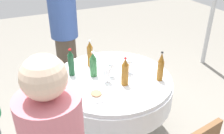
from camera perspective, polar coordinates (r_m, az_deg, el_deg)
ground_plane at (r=2.96m, az=-0.00°, el=-14.67°), size 10.00×10.00×0.00m
dining_table at (r=2.59m, az=-0.00°, el=-5.20°), size 1.23×1.23×0.74m
bottle_amber_south at (r=2.44m, az=11.09°, el=-0.05°), size 0.06×0.06×0.30m
bottle_amber_outer at (r=2.66m, az=-5.06°, el=2.93°), size 0.06×0.06×0.30m
bottle_amber_rear at (r=2.33m, az=2.99°, el=-1.21°), size 0.07×0.07×0.29m
bottle_dark_green_inner at (r=2.52m, az=-9.38°, el=0.91°), size 0.06×0.06×0.29m
bottle_green_right at (r=2.48m, az=-4.31°, el=0.51°), size 0.07×0.07×0.27m
wine_glass_inner at (r=2.37m, az=-1.15°, el=-1.18°), size 0.07×0.07×0.16m
wine_glass_right at (r=2.46m, az=-0.18°, el=0.04°), size 0.06×0.06×0.15m
wine_glass_west at (r=2.53m, az=3.87°, el=0.83°), size 0.07×0.07×0.15m
plate_near at (r=2.73m, az=-0.68°, el=0.69°), size 0.22×0.22×0.02m
plate_left at (r=2.23m, az=-3.62°, el=-6.34°), size 0.24×0.24×0.04m
knife_outer at (r=2.78m, az=5.33°, el=0.98°), size 0.11×0.16×0.00m
person_outer at (r=3.24m, az=-10.71°, el=6.34°), size 0.34×0.34×1.58m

